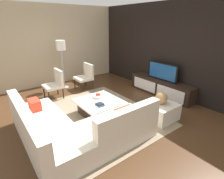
# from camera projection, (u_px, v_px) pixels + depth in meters

# --- Properties ---
(ground_plane) EXTENTS (14.00, 14.00, 0.00)m
(ground_plane) POSITION_uv_depth(u_px,v_px,m) (98.00, 117.00, 4.35)
(ground_plane) COLOR #4C301C
(feature_wall_back) EXTENTS (6.40, 0.12, 2.80)m
(feature_wall_back) POSITION_uv_depth(u_px,v_px,m) (171.00, 50.00, 5.37)
(feature_wall_back) COLOR black
(feature_wall_back) RESTS_ON ground
(side_wall_left) EXTENTS (0.12, 5.20, 2.80)m
(side_wall_left) POSITION_uv_depth(u_px,v_px,m) (54.00, 46.00, 6.33)
(side_wall_left) COLOR #C6B28E
(side_wall_left) RESTS_ON ground
(area_rug) EXTENTS (3.19, 2.67, 0.01)m
(area_rug) POSITION_uv_depth(u_px,v_px,m) (96.00, 115.00, 4.42)
(area_rug) COLOR gray
(area_rug) RESTS_ON ground
(media_console) EXTENTS (2.18, 0.47, 0.50)m
(media_console) POSITION_uv_depth(u_px,v_px,m) (161.00, 87.00, 5.61)
(media_console) COLOR black
(media_console) RESTS_ON ground
(television) EXTENTS (1.08, 0.06, 0.55)m
(television) POSITION_uv_depth(u_px,v_px,m) (162.00, 71.00, 5.42)
(television) COLOR black
(television) RESTS_ON media_console
(sectional_couch) EXTENTS (2.33, 2.28, 0.82)m
(sectional_couch) POSITION_uv_depth(u_px,v_px,m) (73.00, 129.00, 3.37)
(sectional_couch) COLOR beige
(sectional_couch) RESTS_ON ground
(coffee_table) EXTENTS (1.03, 1.01, 0.38)m
(coffee_table) POSITION_uv_depth(u_px,v_px,m) (99.00, 107.00, 4.41)
(coffee_table) COLOR black
(coffee_table) RESTS_ON ground
(accent_chair_near) EXTENTS (0.55, 0.52, 0.87)m
(accent_chair_near) POSITION_uv_depth(u_px,v_px,m) (55.00, 82.00, 5.33)
(accent_chair_near) COLOR black
(accent_chair_near) RESTS_ON ground
(floor_lamp) EXTENTS (0.30, 0.30, 1.65)m
(floor_lamp) POSITION_uv_depth(u_px,v_px,m) (61.00, 49.00, 5.80)
(floor_lamp) COLOR #A5A5AA
(floor_lamp) RESTS_ON ground
(ottoman) EXTENTS (0.70, 0.70, 0.40)m
(ottoman) POSITION_uv_depth(u_px,v_px,m) (160.00, 111.00, 4.22)
(ottoman) COLOR beige
(ottoman) RESTS_ON ground
(fruit_bowl) EXTENTS (0.28, 0.28, 0.13)m
(fruit_bowl) POSITION_uv_depth(u_px,v_px,m) (98.00, 96.00, 4.51)
(fruit_bowl) COLOR silver
(fruit_bowl) RESTS_ON coffee_table
(accent_chair_far) EXTENTS (0.58, 0.52, 0.87)m
(accent_chair_far) POSITION_uv_depth(u_px,v_px,m) (86.00, 75.00, 6.08)
(accent_chair_far) COLOR black
(accent_chair_far) RESTS_ON ground
(decorative_ball) EXTENTS (0.29, 0.29, 0.29)m
(decorative_ball) POSITION_uv_depth(u_px,v_px,m) (161.00, 98.00, 4.10)
(decorative_ball) COLOR #AD8451
(decorative_ball) RESTS_ON ottoman
(book_stack) EXTENTS (0.21, 0.15, 0.05)m
(book_stack) POSITION_uv_depth(u_px,v_px,m) (100.00, 104.00, 4.09)
(book_stack) COLOR #2D516B
(book_stack) RESTS_ON coffee_table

